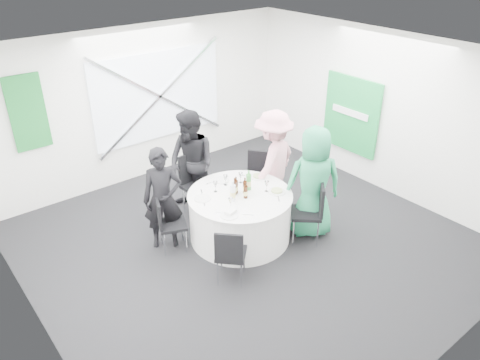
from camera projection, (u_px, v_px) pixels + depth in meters
floor at (248, 243)px, 7.11m from camera, size 6.00×6.00×0.00m
ceiling at (250, 58)px, 5.78m from camera, size 6.00×6.00×0.00m
wall_back at (144, 104)px, 8.50m from camera, size 6.00×0.00×6.00m
wall_front at (453, 269)px, 4.39m from camera, size 6.00×0.00×6.00m
wall_left at (24, 240)px, 4.79m from camera, size 0.00×6.00×6.00m
wall_right at (382, 112)px, 8.10m from camera, size 0.00×6.00×6.00m
window_panel at (159, 96)px, 8.59m from camera, size 2.60×0.03×1.60m
window_brace_a at (160, 96)px, 8.56m from camera, size 2.63×0.05×1.84m
window_brace_b at (160, 96)px, 8.56m from camera, size 2.63×0.05×1.84m
green_banner at (28, 113)px, 7.22m from camera, size 0.55×0.04×1.20m
green_sign at (351, 115)px, 8.57m from camera, size 0.05×1.20×1.40m
banquet_table at (240, 216)px, 7.06m from camera, size 1.56×1.56×0.76m
chair_back at (195, 179)px, 7.62m from camera, size 0.51×0.52×1.03m
chair_back_left at (167, 221)px, 6.74m from camera, size 0.51×0.51×0.86m
chair_back_right at (257, 172)px, 8.07m from camera, size 0.55×0.55×0.86m
chair_front_right at (312, 208)px, 6.92m from camera, size 0.62×0.62×0.96m
chair_front_left at (230, 252)px, 6.08m from camera, size 0.55×0.55×0.86m
person_man_back_left at (163, 199)px, 6.73m from camera, size 0.68×0.61×1.56m
person_man_back at (191, 164)px, 7.49m from camera, size 0.57×0.91×1.76m
person_woman_pink at (273, 162)px, 7.59m from camera, size 1.23×0.86×1.74m
person_woman_green at (313, 183)px, 6.95m from camera, size 1.02×0.92×1.75m
plate_back at (221, 180)px, 7.26m from camera, size 0.25×0.25×0.01m
plate_back_left at (203, 198)px, 6.76m from camera, size 0.24×0.24×0.01m
plate_back_right at (258, 176)px, 7.34m from camera, size 0.24×0.24×0.04m
plate_front_right at (277, 191)px, 6.93m from camera, size 0.26×0.26×0.04m
plate_front_left at (229, 215)px, 6.37m from camera, size 0.25×0.25×0.01m
napkin at (231, 212)px, 6.40m from camera, size 0.18×0.15×0.04m
beer_bottle_a at (235, 188)px, 6.83m from camera, size 0.06×0.06×0.27m
beer_bottle_b at (236, 187)px, 6.87m from camera, size 0.06×0.06×0.26m
beer_bottle_c at (245, 187)px, 6.88m from camera, size 0.06×0.06×0.25m
beer_bottle_d at (246, 192)px, 6.75m from camera, size 0.06×0.06×0.25m
green_water_bottle at (249, 182)px, 6.96m from camera, size 0.08×0.08×0.31m
clear_water_bottle at (233, 193)px, 6.67m from camera, size 0.08×0.08×0.31m
wine_glass_a at (241, 175)px, 7.14m from camera, size 0.07×0.07×0.17m
wine_glass_b at (215, 184)px, 6.90m from camera, size 0.07×0.07×0.17m
wine_glass_c at (267, 184)px, 6.91m from camera, size 0.07×0.07×0.17m
wine_glass_d at (225, 178)px, 7.08m from camera, size 0.07×0.07×0.17m
wine_glass_e at (231, 201)px, 6.48m from camera, size 0.07×0.07×0.17m
fork_a at (279, 199)px, 6.76m from camera, size 0.10×0.13×0.01m
knife_a at (278, 191)px, 6.97m from camera, size 0.12×0.12×0.01m
fork_b at (225, 177)px, 7.34m from camera, size 0.15×0.02×0.01m
knife_b at (210, 183)px, 7.19m from camera, size 0.15×0.02×0.01m
fork_c at (220, 213)px, 6.44m from camera, size 0.11×0.12×0.01m
knife_c at (248, 215)px, 6.39m from camera, size 0.12×0.12×0.01m
fork_d at (260, 179)px, 7.31m from camera, size 0.10×0.13×0.01m
knife_d at (246, 176)px, 7.38m from camera, size 0.08×0.14×0.01m
fork_e at (202, 192)px, 6.94m from camera, size 0.08×0.14×0.01m
knife_e at (204, 203)px, 6.65m from camera, size 0.08×0.14×0.01m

